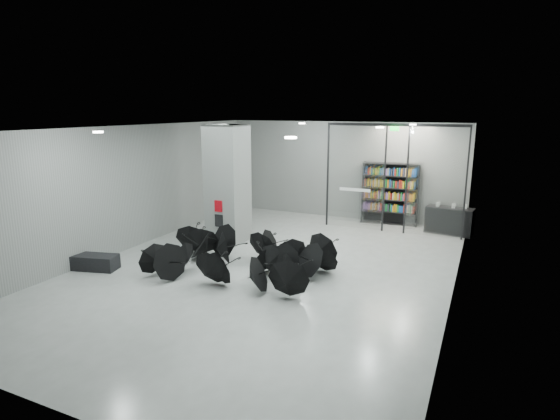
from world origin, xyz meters
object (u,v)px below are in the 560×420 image
at_px(bookshelf, 390,194).
at_px(shop_counter, 449,221).
at_px(column, 228,184).
at_px(bench, 94,262).
at_px(umbrella_cluster, 245,262).

xyz_separation_m(bookshelf, shop_counter, (2.32, -0.59, -0.73)).
bearing_deg(bookshelf, shop_counter, -20.49).
bearing_deg(column, shop_counter, 31.06).
distance_m(column, bench, 4.92).
distance_m(column, umbrella_cluster, 3.71).
height_order(column, bookshelf, column).
distance_m(bookshelf, shop_counter, 2.50).
bearing_deg(umbrella_cluster, column, 128.95).
bearing_deg(bench, umbrella_cluster, 6.17).
xyz_separation_m(bookshelf, umbrella_cluster, (-2.51, -7.32, -0.90)).
bearing_deg(shop_counter, bench, -128.94).
relative_size(bench, bookshelf, 0.54).
relative_size(bookshelf, shop_counter, 1.48).
height_order(bookshelf, shop_counter, bookshelf).
relative_size(column, umbrella_cluster, 0.71).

